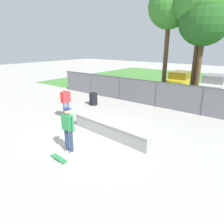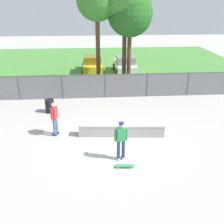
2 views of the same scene
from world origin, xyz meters
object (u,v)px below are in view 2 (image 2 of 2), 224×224
Objects in this scene: bystander at (55,117)px; trash_bin at (50,106)px; skateboard at (125,166)px; car_white at (125,65)px; tree_near_left at (97,1)px; concrete_ledge at (122,130)px; car_yellow at (92,64)px; skateboarder at (121,139)px; tree_mid at (130,15)px.

trash_bin is at bearing 103.75° from bystander.
car_white reaches higher than skateboard.
skateboard is at bearing -43.62° from bystander.
trash_bin is (-3.20, -4.35, -5.98)m from tree_near_left.
car_white is (1.65, 12.15, 0.51)m from concrete_ledge.
skateboarder is at bearing -85.41° from car_yellow.
car_yellow is (-0.47, 4.84, -5.57)m from tree_near_left.
skateboarder is at bearing -97.60° from car_white.
trash_bin is at bearing -123.51° from car_white.
tree_near_left is (-0.98, 7.72, 6.07)m from concrete_ledge.
tree_near_left is at bearing 97.21° from concrete_ledge.
car_yellow is (-2.84, 4.76, -4.68)m from tree_mid.
car_yellow is (-1.45, 12.56, 0.51)m from concrete_ledge.
tree_near_left is 1.10× the size of tree_mid.
car_white reaches higher than concrete_ledge.
concrete_ledge is 0.56× the size of tree_near_left.
concrete_ledge is 0.62× the size of tree_mid.
concrete_ledge is at bearing -82.79° from tree_near_left.
bystander is at bearing 136.38° from skateboard.
concrete_ledge reaches higher than skateboard.
car_white is at bearing 66.73° from bystander.
skateboard is (0.10, -0.62, -0.96)m from skateboarder.
skateboarder is at bearing -38.28° from bystander.
skateboarder reaches higher than concrete_ledge.
skateboard is 0.19× the size of car_yellow.
car_yellow is at bearing 94.78° from skateboard.
skateboard is 0.19× the size of car_white.
tree_near_left reaches higher than concrete_ledge.
skateboarder is at bearing -54.72° from trash_bin.
tree_near_left is (-0.81, 10.49, 6.33)m from skateboard.
skateboard is 0.11× the size of tree_mid.
tree_mid is at bearing 80.56° from skateboarder.
bystander is at bearing -76.25° from trash_bin.
car_white reaches higher than trash_bin.
tree_mid reaches higher than car_yellow.
tree_near_left is 4.36× the size of bystander.
tree_near_left is at bearing 94.43° from skateboard.
skateboarder reaches higher than car_white.
skateboard is at bearing -85.22° from car_yellow.
skateboarder is 1.14m from skateboard.
skateboarder reaches higher than bystander.
tree_mid reaches higher than skateboard.
bystander is (-3.27, 3.12, 0.94)m from skateboard.
car_white is 2.32× the size of bystander.
trash_bin is (-4.17, 3.36, 0.09)m from concrete_ledge.
tree_mid is at bearing 79.88° from concrete_ledge.
concrete_ledge is 5.36m from trash_bin.
tree_near_left is at bearing 53.72° from trash_bin.
concrete_ledge is at bearing 86.63° from skateboard.
bystander is (-3.43, 0.34, 0.68)m from concrete_ledge.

